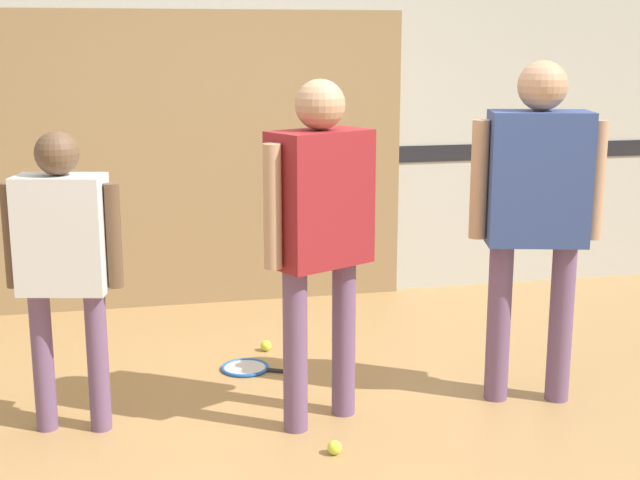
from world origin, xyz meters
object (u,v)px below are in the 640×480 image
object	(u,v)px
person_student_right	(537,196)
tennis_ball_near_instructor	(334,447)
person_instructor	(320,216)
person_student_left	(63,250)
racket_spare_on_floor	(248,368)
tennis_ball_by_spare_racket	(266,346)

from	to	relation	value
person_student_right	tennis_ball_near_instructor	distance (m)	1.60
person_instructor	person_student_left	bearing A→B (deg)	145.04
person_student_left	person_student_right	distance (m)	2.31
person_student_left	racket_spare_on_floor	world-z (taller)	person_student_left
racket_spare_on_floor	tennis_ball_by_spare_racket	distance (m)	0.33
tennis_ball_near_instructor	person_student_left	bearing A→B (deg)	155.39
person_instructor	person_student_left	world-z (taller)	person_instructor
tennis_ball_by_spare_racket	person_student_right	bearing A→B (deg)	-39.75
person_instructor	tennis_ball_near_instructor	size ratio (longest dim) A/B	25.34
person_instructor	racket_spare_on_floor	world-z (taller)	person_instructor
person_student_left	racket_spare_on_floor	bearing A→B (deg)	45.78
person_instructor	tennis_ball_by_spare_racket	distance (m)	1.46
person_student_right	racket_spare_on_floor	xyz separation A→B (m)	(-1.37, 0.73, -1.07)
person_student_right	tennis_ball_near_instructor	world-z (taller)	person_student_right
person_student_left	racket_spare_on_floor	xyz separation A→B (m)	(0.93, 0.60, -0.88)
person_student_right	tennis_ball_near_instructor	bearing A→B (deg)	34.49
person_student_right	tennis_ball_by_spare_racket	world-z (taller)	person_student_right
person_student_right	tennis_ball_by_spare_racket	bearing A→B (deg)	-25.30
person_student_right	tennis_ball_near_instructor	xyz separation A→B (m)	(-1.13, -0.41, -1.05)
person_student_left	tennis_ball_near_instructor	bearing A→B (deg)	-11.85
tennis_ball_by_spare_racket	tennis_ball_near_instructor	bearing A→B (deg)	-86.35
person_student_right	racket_spare_on_floor	size ratio (longest dim) A/B	3.61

